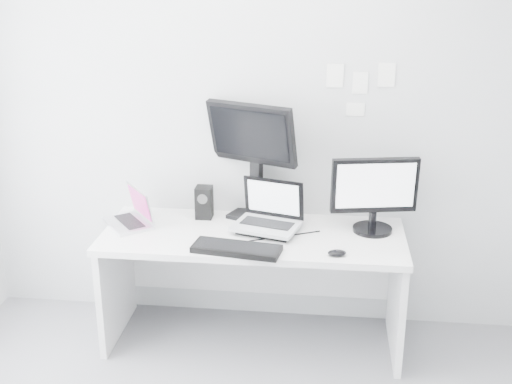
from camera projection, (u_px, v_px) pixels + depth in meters
The scene contains 13 objects.
back_wall at pixel (259, 118), 4.01m from camera, with size 3.60×3.60×0.00m, color silver.
desk at pixel (253, 288), 4.02m from camera, with size 1.80×0.70×0.73m, color white.
macbook at pixel (126, 207), 3.98m from camera, with size 0.32×0.24×0.24m, color silver.
speaker at pixel (204, 202), 4.10m from camera, with size 0.10×0.10×0.20m, color black.
dell_laptop at pixel (266, 208), 3.86m from camera, with size 0.38×0.29×0.31m, color #B4B7BC.
rear_monitor at pixel (254, 160), 4.00m from camera, with size 0.56×0.20×0.76m, color black.
samsung_monitor at pixel (375, 194), 3.85m from camera, with size 0.51×0.24×0.47m, color black.
keyboard at pixel (237, 249), 3.65m from camera, with size 0.49×0.18×0.03m, color black.
mouse at pixel (337, 253), 3.60m from camera, with size 0.10×0.07×0.03m, color black.
wall_note_0 at pixel (335, 76), 3.87m from camera, with size 0.10×0.00×0.14m, color white.
wall_note_1 at pixel (360, 83), 3.87m from camera, with size 0.09×0.00×0.13m, color white.
wall_note_2 at pixel (386, 75), 3.84m from camera, with size 0.10×0.00×0.14m, color white.
wall_note_3 at pixel (355, 109), 3.92m from camera, with size 0.11×0.00×0.08m, color white.
Camera 1 is at (0.42, -2.31, 2.28)m, focal length 45.94 mm.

